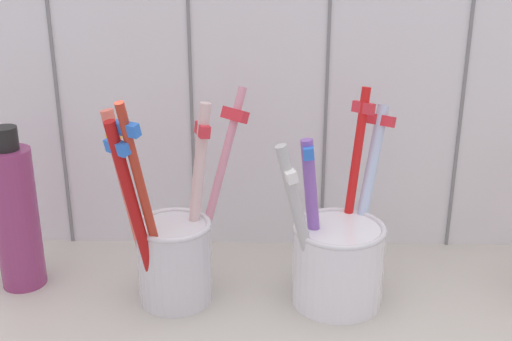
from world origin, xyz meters
TOP-DOWN VIEW (x-y plane):
  - counter_slab at (0.00, 0.00)cm, footprint 64.00×22.00cm
  - tile_wall_back at (0.00, 12.00)cm, footprint 64.00×2.20cm
  - toothbrush_cup_left at (-7.10, -0.38)cm, footprint 11.70×11.01cm
  - toothbrush_cup_right at (6.92, -0.19)cm, footprint 10.56×10.37cm
  - soap_bottle at (-21.14, 2.35)cm, footprint 3.88×3.88cm

SIDE VIEW (x-z plane):
  - counter_slab at x=0.00cm, z-range 0.00..2.00cm
  - toothbrush_cup_right at x=6.92cm, z-range -2.64..15.31cm
  - toothbrush_cup_left at x=-7.10cm, z-range -2.49..16.47cm
  - soap_bottle at x=-21.14cm, z-range 1.33..16.18cm
  - tile_wall_back at x=0.00cm, z-range 0.00..45.00cm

